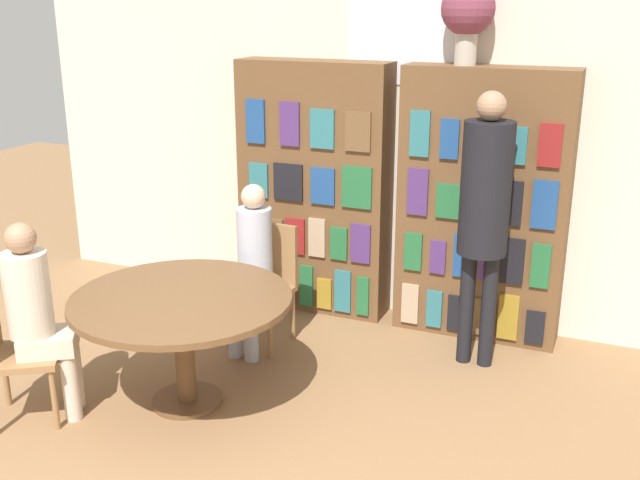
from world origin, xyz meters
TOP-DOWN VIEW (x-y plane):
  - wall_back at (0.00, 3.42)m, footprint 6.40×0.07m
  - bookshelf_left at (-0.66, 3.22)m, footprint 1.20×0.34m
  - bookshelf_right at (0.66, 3.22)m, footprint 1.20×0.34m
  - flower_vase at (0.47, 3.23)m, footprint 0.37×0.37m
  - reading_table at (-0.78, 1.48)m, footprint 1.33×1.33m
  - chair_near_camera at (-1.62, 0.93)m, footprint 0.55×0.55m
  - chair_left_side at (-0.73, 2.49)m, footprint 0.42×0.42m
  - seated_reader_left at (-0.73, 2.30)m, footprint 0.26×0.37m
  - seated_reader_right at (-1.47, 1.03)m, footprint 0.41×0.39m
  - librarian_standing at (0.77, 2.72)m, footprint 0.33×0.60m

SIDE VIEW (x-z plane):
  - chair_near_camera at x=-1.62m, z-range 0.05..0.92m
  - chair_left_side at x=-0.73m, z-range 0.05..0.92m
  - reading_table at x=-0.78m, z-range 0.26..0.97m
  - seated_reader_left at x=-0.73m, z-range 0.07..1.28m
  - seated_reader_right at x=-1.47m, z-range 0.08..1.30m
  - bookshelf_right at x=0.66m, z-range 0.00..1.97m
  - bookshelf_left at x=-0.66m, z-range 0.00..1.97m
  - librarian_standing at x=0.77m, z-range 0.23..2.10m
  - wall_back at x=0.00m, z-range 0.01..3.01m
  - flower_vase at x=0.47m, z-range 2.04..2.60m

